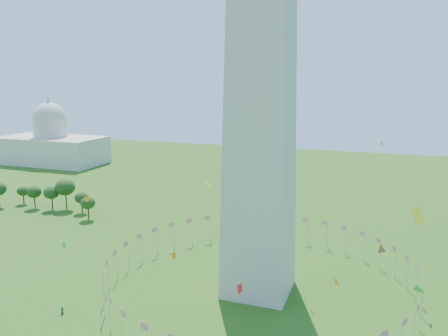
{
  "coord_description": "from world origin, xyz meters",
  "views": [
    {
      "loc": [
        27.97,
        -55.27,
        55.36
      ],
      "look_at": [
        -4.38,
        35.0,
        36.06
      ],
      "focal_mm": 35.0,
      "sensor_mm": 36.0,
      "label": 1
    }
  ],
  "objects": [
    {
      "name": "kites_aloft",
      "position": [
        17.65,
        21.25,
        22.11
      ],
      "size": [
        125.0,
        78.0,
        38.27
      ],
      "color": "green",
      "rests_on": "ground"
    },
    {
      "name": "flag_ring",
      "position": [
        -0.0,
        50.0,
        4.5
      ],
      "size": [
        80.24,
        80.24,
        9.0
      ],
      "color": "silver",
      "rests_on": "ground"
    },
    {
      "name": "capitol_building",
      "position": [
        -180.0,
        180.0,
        23.0
      ],
      "size": [
        70.0,
        35.0,
        46.0
      ],
      "primitive_type": null,
      "color": "beige",
      "rests_on": "ground"
    },
    {
      "name": "tree_line_west",
      "position": [
        -105.65,
        91.22,
        5.43
      ],
      "size": [
        54.92,
        15.97,
        13.21
      ],
      "color": "#2B551C",
      "rests_on": "ground"
    }
  ]
}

